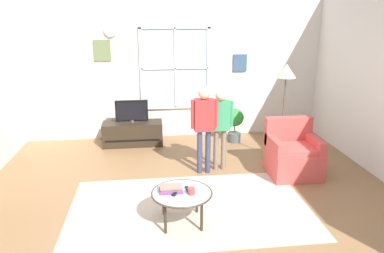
% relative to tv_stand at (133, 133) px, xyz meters
% --- Properties ---
extents(ground_plane, '(6.58, 6.94, 0.02)m').
position_rel_tv_stand_xyz_m(ground_plane, '(0.86, -2.71, -0.24)').
color(ground_plane, olive).
extents(back_wall, '(5.98, 0.17, 2.85)m').
position_rel_tv_stand_xyz_m(back_wall, '(0.86, 0.52, 1.20)').
color(back_wall, silver).
rests_on(back_wall, ground_plane).
extents(area_rug, '(3.14, 1.92, 0.01)m').
position_rel_tv_stand_xyz_m(area_rug, '(0.82, -2.58, -0.22)').
color(area_rug, '#C6B29E').
rests_on(area_rug, ground_plane).
extents(tv_stand, '(1.14, 0.45, 0.45)m').
position_rel_tv_stand_xyz_m(tv_stand, '(0.00, 0.00, 0.00)').
color(tv_stand, '#2D2319').
rests_on(tv_stand, ground_plane).
extents(television, '(0.62, 0.08, 0.44)m').
position_rel_tv_stand_xyz_m(television, '(0.00, -0.00, 0.45)').
color(television, '#4C4C4C').
rests_on(television, tv_stand).
extents(armchair, '(0.76, 0.74, 0.87)m').
position_rel_tv_stand_xyz_m(armchair, '(2.56, -1.69, 0.10)').
color(armchair, '#D14C47').
rests_on(armchair, ground_plane).
extents(coffee_table, '(0.75, 0.75, 0.41)m').
position_rel_tv_stand_xyz_m(coffee_table, '(0.69, -2.91, 0.16)').
color(coffee_table, '#99B2B7').
rests_on(coffee_table, ground_plane).
extents(book_stack, '(0.28, 0.20, 0.07)m').
position_rel_tv_stand_xyz_m(book_stack, '(0.56, -2.86, 0.21)').
color(book_stack, purple).
rests_on(book_stack, coffee_table).
extents(cup, '(0.09, 0.09, 0.08)m').
position_rel_tv_stand_xyz_m(cup, '(0.80, -2.96, 0.22)').
color(cup, '#BF3F3F').
rests_on(cup, coffee_table).
extents(remote_near_books, '(0.11, 0.14, 0.02)m').
position_rel_tv_stand_xyz_m(remote_near_books, '(0.61, -2.94, 0.19)').
color(remote_near_books, black).
rests_on(remote_near_books, coffee_table).
extents(remote_near_cup, '(0.07, 0.15, 0.02)m').
position_rel_tv_stand_xyz_m(remote_near_cup, '(0.77, -2.86, 0.19)').
color(remote_near_cup, black).
rests_on(remote_near_cup, coffee_table).
extents(person_green_shirt, '(0.40, 0.18, 1.34)m').
position_rel_tv_stand_xyz_m(person_green_shirt, '(1.45, -1.37, 0.61)').
color(person_green_shirt, '#726656').
rests_on(person_green_shirt, ground_plane).
extents(person_red_shirt, '(0.42, 0.19, 1.41)m').
position_rel_tv_stand_xyz_m(person_red_shirt, '(1.17, -1.47, 0.65)').
color(person_red_shirt, '#333851').
rests_on(person_red_shirt, ground_plane).
extents(potted_plant_by_window, '(0.35, 0.35, 0.68)m').
position_rel_tv_stand_xyz_m(potted_plant_by_window, '(2.01, -0.07, 0.18)').
color(potted_plant_by_window, '#4C565B').
rests_on(potted_plant_by_window, ground_plane).
extents(floor_lamp, '(0.32, 0.32, 1.68)m').
position_rel_tv_stand_xyz_m(floor_lamp, '(2.58, -1.13, 1.18)').
color(floor_lamp, black).
rests_on(floor_lamp, ground_plane).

